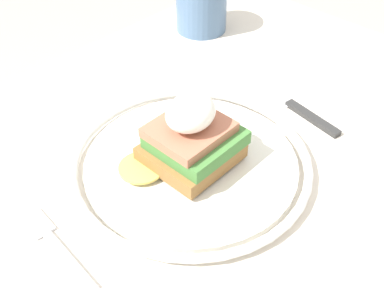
{
  "coord_description": "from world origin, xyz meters",
  "views": [
    {
      "loc": [
        -0.29,
        -0.22,
        1.14
      ],
      "look_at": [
        0.0,
        0.05,
        0.78
      ],
      "focal_mm": 45.0,
      "sensor_mm": 36.0,
      "label": 1
    }
  ],
  "objects_px": {
    "sandwich": "(191,137)",
    "fork": "(62,252)",
    "cup": "(201,4)",
    "knife": "(289,104)",
    "plate": "(192,162)"
  },
  "relations": [
    {
      "from": "plate",
      "to": "fork",
      "type": "bearing_deg",
      "value": 177.14
    },
    {
      "from": "cup",
      "to": "fork",
      "type": "bearing_deg",
      "value": -154.12
    },
    {
      "from": "knife",
      "to": "sandwich",
      "type": "bearing_deg",
      "value": 175.28
    },
    {
      "from": "fork",
      "to": "sandwich",
      "type": "bearing_deg",
      "value": -2.85
    },
    {
      "from": "fork",
      "to": "cup",
      "type": "distance_m",
      "value": 0.48
    },
    {
      "from": "sandwich",
      "to": "fork",
      "type": "distance_m",
      "value": 0.18
    },
    {
      "from": "sandwich",
      "to": "fork",
      "type": "relative_size",
      "value": 0.84
    },
    {
      "from": "knife",
      "to": "cup",
      "type": "xyz_separation_m",
      "value": [
        0.08,
        0.23,
        0.04
      ]
    },
    {
      "from": "fork",
      "to": "cup",
      "type": "height_order",
      "value": "cup"
    },
    {
      "from": "fork",
      "to": "cup",
      "type": "relative_size",
      "value": 1.8
    },
    {
      "from": "sandwich",
      "to": "knife",
      "type": "height_order",
      "value": "sandwich"
    },
    {
      "from": "plate",
      "to": "knife",
      "type": "relative_size",
      "value": 1.47
    },
    {
      "from": "plate",
      "to": "cup",
      "type": "distance_m",
      "value": 0.33
    },
    {
      "from": "fork",
      "to": "knife",
      "type": "relative_size",
      "value": 0.8
    },
    {
      "from": "sandwich",
      "to": "fork",
      "type": "bearing_deg",
      "value": 177.15
    }
  ]
}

